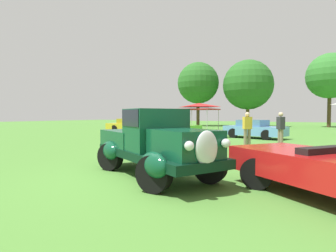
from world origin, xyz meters
name	(u,v)px	position (x,y,z in m)	size (l,w,h in m)	color
ground_plane	(137,177)	(0.00, 0.00, 0.00)	(120.00, 120.00, 0.00)	#4C8433
feature_pickup_truck	(154,142)	(0.32, 0.32, 0.87)	(4.49, 3.30, 1.70)	black
show_car_yellow	(131,125)	(-11.27, 13.99, 0.60)	(4.57, 2.55, 1.22)	yellow
show_car_lime	(170,127)	(-6.31, 12.49, 0.60)	(4.73, 2.18, 1.22)	#60C62D
show_car_skyblue	(254,129)	(-0.17, 13.10, 0.60)	(4.20, 2.60, 1.22)	#669EDB
spectator_near_truck	(281,128)	(2.12, 8.65, 0.91)	(0.43, 0.46, 1.69)	#7F7056
spectator_between_cars	(247,128)	(0.68, 8.02, 0.91)	(0.46, 0.45, 1.69)	#7F7056
spectator_by_row	(147,128)	(-3.58, 5.58, 0.91)	(0.47, 0.41, 1.69)	#383838
canopy_tent_left_field	(199,106)	(-6.86, 19.04, 2.42)	(3.29, 3.29, 2.71)	#B7B7BC
treeline_far_left	(198,83)	(-11.87, 29.93, 6.03)	(5.80, 5.80, 8.95)	#47331E
treeline_mid_left	(248,85)	(-5.27, 31.39, 5.55)	(6.60, 6.60, 8.86)	brown
treeline_center	(330,76)	(4.11, 34.23, 6.40)	(5.62, 5.62, 9.23)	#47331E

